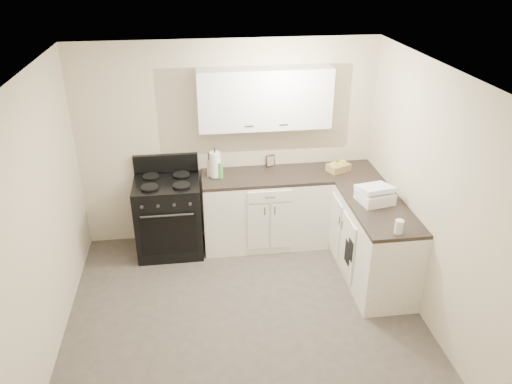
{
  "coord_description": "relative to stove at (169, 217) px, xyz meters",
  "views": [
    {
      "loc": [
        -0.42,
        -3.9,
        3.45
      ],
      "look_at": [
        0.22,
        0.85,
        1.05
      ],
      "focal_mm": 35.0,
      "sensor_mm": 36.0,
      "label": 1
    }
  ],
  "objects": [
    {
      "name": "upper_cabinets",
      "position": [
        1.19,
        0.18,
        1.38
      ],
      "size": [
        1.55,
        0.3,
        0.7
      ],
      "primitive_type": "cube",
      "color": "white",
      "rests_on": "wall_back"
    },
    {
      "name": "countertop_back",
      "position": [
        1.19,
        0.02,
        0.46
      ],
      "size": [
        1.55,
        0.6,
        0.04
      ],
      "primitive_type": "cube",
      "color": "black",
      "rests_on": "base_cabinets_back"
    },
    {
      "name": "wall_left",
      "position": [
        -1.03,
        -1.48,
        0.79
      ],
      "size": [
        0.0,
        3.6,
        3.6
      ],
      "primitive_type": "plane",
      "rotation": [
        1.57,
        0.0,
        1.57
      ],
      "color": "beige",
      "rests_on": "ground"
    },
    {
      "name": "wall_right",
      "position": [
        2.57,
        -1.48,
        0.79
      ],
      "size": [
        0.0,
        3.6,
        3.6
      ],
      "primitive_type": "plane",
      "rotation": [
        1.57,
        0.0,
        -1.57
      ],
      "color": "beige",
      "rests_on": "ground"
    },
    {
      "name": "oven_mitt_far",
      "position": [
        1.95,
        -0.99,
        -0.04
      ],
      "size": [
        0.02,
        0.15,
        0.26
      ],
      "primitive_type": "cube",
      "color": "black",
      "rests_on": "base_cabinets_right"
    },
    {
      "name": "glass_jar",
      "position": [
        2.25,
        -1.48,
        0.55
      ],
      "size": [
        0.09,
        0.09,
        0.14
      ],
      "primitive_type": "cylinder",
      "rotation": [
        0.0,
        0.0,
        -0.1
      ],
      "color": "silver",
      "rests_on": "countertop_right"
    },
    {
      "name": "countertop_right",
      "position": [
        2.27,
        -0.63,
        0.46
      ],
      "size": [
        0.6,
        1.9,
        0.04
      ],
      "primitive_type": "cube",
      "color": "black",
      "rests_on": "base_cabinets_right"
    },
    {
      "name": "base_cabinets_back",
      "position": [
        1.19,
        0.02,
        -0.01
      ],
      "size": [
        1.55,
        0.6,
        0.9
      ],
      "primitive_type": "cube",
      "color": "white",
      "rests_on": "floor"
    },
    {
      "name": "base_cabinets_right",
      "position": [
        2.27,
        -0.63,
        -0.01
      ],
      "size": [
        0.6,
        1.9,
        0.9
      ],
      "primitive_type": "cube",
      "color": "white",
      "rests_on": "floor"
    },
    {
      "name": "soap_bottle",
      "position": [
        0.64,
        0.01,
        0.58
      ],
      "size": [
        0.08,
        0.08,
        0.2
      ],
      "primitive_type": "cylinder",
      "rotation": [
        0.0,
        0.0,
        -0.28
      ],
      "color": "green",
      "rests_on": "countertop_back"
    },
    {
      "name": "knife_block",
      "position": [
        0.54,
        0.09,
        0.59
      ],
      "size": [
        0.11,
        0.11,
        0.21
      ],
      "primitive_type": "cube",
      "rotation": [
        0.0,
        0.0,
        -0.23
      ],
      "color": "tan",
      "rests_on": "countertop_back"
    },
    {
      "name": "wall_front",
      "position": [
        0.77,
        -3.28,
        0.79
      ],
      "size": [
        3.6,
        0.0,
        3.6
      ],
      "primitive_type": "plane",
      "rotation": [
        -1.57,
        0.0,
        0.0
      ],
      "color": "beige",
      "rests_on": "ground"
    },
    {
      "name": "stove",
      "position": [
        0.0,
        0.0,
        0.0
      ],
      "size": [
        0.78,
        0.66,
        0.94
      ],
      "primitive_type": "cube",
      "color": "black",
      "rests_on": "floor"
    },
    {
      "name": "paper_towel",
      "position": [
        0.59,
        0.05,
        0.64
      ],
      "size": [
        0.15,
        0.15,
        0.31
      ],
      "primitive_type": "cylinder",
      "rotation": [
        0.0,
        0.0,
        0.19
      ],
      "color": "white",
      "rests_on": "countertop_back"
    },
    {
      "name": "ceiling",
      "position": [
        0.77,
        -1.48,
        2.04
      ],
      "size": [
        3.6,
        3.6,
        0.0
      ],
      "primitive_type": "plane",
      "color": "white",
      "rests_on": "wall_back"
    },
    {
      "name": "countertop_grill",
      "position": [
        2.25,
        -0.82,
        0.54
      ],
      "size": [
        0.39,
        0.37,
        0.12
      ],
      "primitive_type": "cube",
      "rotation": [
        0.0,
        0.0,
        0.18
      ],
      "color": "white",
      "rests_on": "countertop_right"
    },
    {
      "name": "oven_mitt_near",
      "position": [
        1.95,
        -1.07,
        0.05
      ],
      "size": [
        0.02,
        0.13,
        0.23
      ],
      "primitive_type": "cube",
      "color": "black",
      "rests_on": "base_cabinets_right"
    },
    {
      "name": "floor",
      "position": [
        0.77,
        -1.48,
        -0.46
      ],
      "size": [
        3.6,
        3.6,
        0.0
      ],
      "primitive_type": "plane",
      "color": "#473F38",
      "rests_on": "ground"
    },
    {
      "name": "picture_frame",
      "position": [
        1.29,
        0.28,
        0.55
      ],
      "size": [
        0.12,
        0.07,
        0.14
      ],
      "primitive_type": "cube",
      "rotation": [
        -0.14,
        0.0,
        0.33
      ],
      "color": "black",
      "rests_on": "countertop_back"
    },
    {
      "name": "wall_back",
      "position": [
        0.77,
        0.32,
        0.79
      ],
      "size": [
        3.6,
        0.0,
        3.6
      ],
      "primitive_type": "plane",
      "rotation": [
        1.57,
        0.0,
        0.0
      ],
      "color": "beige",
      "rests_on": "ground"
    },
    {
      "name": "wicker_basket",
      "position": [
        2.09,
        0.03,
        0.52
      ],
      "size": [
        0.31,
        0.27,
        0.09
      ],
      "primitive_type": "cube",
      "rotation": [
        0.0,
        0.0,
        0.41
      ],
      "color": "tan",
      "rests_on": "countertop_right"
    }
  ]
}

